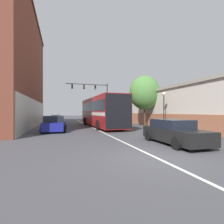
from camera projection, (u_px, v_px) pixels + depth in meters
name	position (u px, v px, depth m)	size (l,w,h in m)	color
ground_plane	(156.00, 158.00, 6.90)	(160.00, 160.00, 0.00)	#424247
lane_center_line	(90.00, 126.00, 21.71)	(0.14, 42.93, 0.01)	silver
building_left_brick	(7.00, 67.00, 20.55)	(6.35, 21.43, 13.95)	brown
building_right_storefront	(177.00, 107.00, 23.54)	(8.50, 24.17, 4.57)	beige
bus	(101.00, 111.00, 21.21)	(3.16, 12.52, 3.48)	maroon
hatchback_foreground	(174.00, 132.00, 9.91)	(2.02, 4.52, 1.37)	black
parked_car_left_near	(56.00, 118.00, 32.11)	(2.16, 4.25, 1.25)	red
parked_car_left_mid	(54.00, 124.00, 16.00)	(2.27, 3.94, 1.45)	navy
traffic_signal_gantry	(95.00, 93.00, 33.48)	(7.98, 0.36, 7.33)	black
street_lamp	(164.00, 104.00, 17.80)	(0.39, 0.39, 3.85)	black
street_tree_near	(145.00, 93.00, 21.92)	(3.88, 3.49, 6.34)	#4C3823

